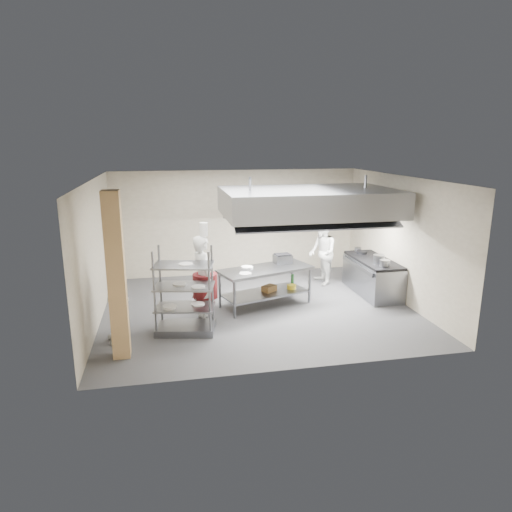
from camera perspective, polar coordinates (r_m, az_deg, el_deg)
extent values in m
plane|color=#37373A|center=(10.71, 0.23, -6.53)|extent=(7.00, 7.00, 0.00)
plane|color=silver|center=(10.05, 0.25, 9.68)|extent=(7.00, 7.00, 0.00)
plane|color=gray|center=(13.17, -2.40, 4.17)|extent=(7.00, 0.00, 7.00)
plane|color=gray|center=(10.18, -19.44, 0.37)|extent=(0.00, 6.00, 6.00)
plane|color=gray|center=(11.49, 17.61, 2.02)|extent=(0.00, 6.00, 6.00)
cube|color=#E3B274|center=(8.28, -17.04, -2.50)|extent=(0.30, 0.30, 3.00)
cube|color=gray|center=(10.83, 6.61, 6.72)|extent=(4.00, 2.50, 0.60)
cube|color=white|center=(10.63, 1.92, 4.93)|extent=(1.60, 0.12, 0.04)
cube|color=white|center=(11.18, 10.98, 5.14)|extent=(1.60, 0.12, 0.04)
cube|color=gray|center=(13.41, 5.35, 4.30)|extent=(1.50, 0.28, 0.04)
cube|color=gray|center=(10.63, 1.20, -1.69)|extent=(2.36, 1.55, 0.06)
cube|color=gray|center=(10.81, 1.18, -4.65)|extent=(2.16, 1.41, 0.04)
cube|color=slate|center=(11.99, 14.33, -2.59)|extent=(0.80, 2.00, 0.84)
cube|color=black|center=(11.87, 14.46, -0.51)|extent=(0.78, 1.96, 0.06)
imported|color=white|center=(9.81, -6.65, -2.80)|extent=(0.62, 0.78, 1.88)
imported|color=silver|center=(12.38, 8.26, 0.44)|extent=(0.69, 0.88, 1.76)
imported|color=silver|center=(9.14, -17.00, -4.85)|extent=(0.68, 1.14, 1.81)
cube|color=slate|center=(11.07, 3.35, -0.37)|extent=(0.45, 0.37, 0.20)
cube|color=olive|center=(10.85, 1.66, -4.06)|extent=(0.40, 0.37, 0.14)
cylinder|color=gray|center=(11.54, 15.11, -0.32)|extent=(0.28, 0.28, 0.19)
cylinder|color=white|center=(9.36, -8.87, -6.16)|extent=(0.28, 0.28, 0.05)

